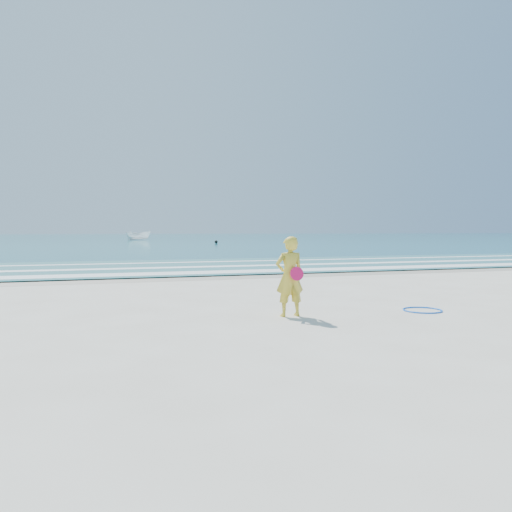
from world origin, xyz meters
name	(u,v)px	position (x,y,z in m)	size (l,w,h in m)	color
ground	(309,320)	(0.00, 0.00, 0.00)	(400.00, 400.00, 0.00)	silver
wet_sand	(207,277)	(0.00, 9.00, 0.00)	(400.00, 2.40, 0.00)	#B2A893
ocean	(113,238)	(0.00, 105.00, 0.02)	(400.00, 190.00, 0.04)	#19727F
shallow	(183,266)	(0.00, 14.00, 0.04)	(400.00, 10.00, 0.01)	#59B7AD
foam_near	(200,272)	(0.00, 10.30, 0.05)	(400.00, 1.40, 0.01)	white
foam_mid	(186,267)	(0.00, 13.20, 0.05)	(400.00, 0.90, 0.01)	white
foam_far	(175,262)	(0.00, 16.50, 0.05)	(400.00, 0.60, 0.01)	white
hoop	(422,310)	(2.68, 0.21, 0.01)	(0.80, 0.80, 0.03)	blue
boat	(138,235)	(2.94, 74.02, 0.80)	(1.49, 3.96, 1.53)	white
buoy	(216,242)	(10.37, 51.12, 0.24)	(0.39, 0.39, 0.39)	black
woman	(290,276)	(-0.22, 0.45, 0.78)	(0.58, 0.41, 1.57)	gold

